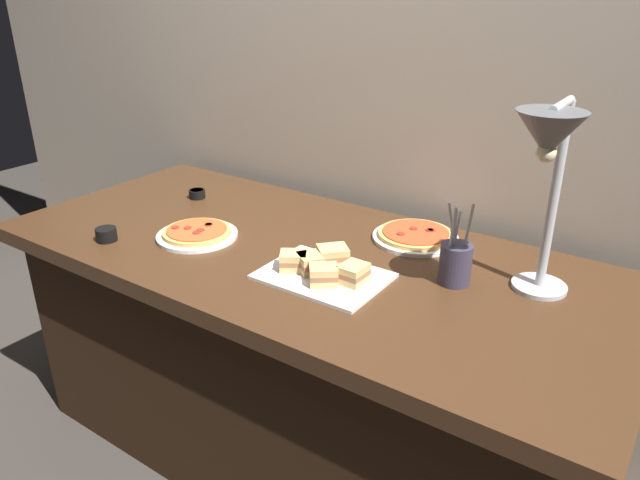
# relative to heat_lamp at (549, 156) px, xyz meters

# --- Properties ---
(ground_plane) EXTENTS (8.00, 8.00, 0.00)m
(ground_plane) POSITION_rel_heat_lamp_xyz_m (-0.65, -0.04, -1.14)
(ground_plane) COLOR #38332D
(back_wall) EXTENTS (4.40, 0.04, 2.40)m
(back_wall) POSITION_rel_heat_lamp_xyz_m (-0.65, 0.46, 0.06)
(back_wall) COLOR #B7A893
(back_wall) RESTS_ON ground_plane
(buffet_table) EXTENTS (1.90, 0.84, 0.76)m
(buffet_table) POSITION_rel_heat_lamp_xyz_m (-0.65, -0.04, -0.76)
(buffet_table) COLOR #422816
(buffet_table) RESTS_ON ground_plane
(heat_lamp) EXTENTS (0.15, 0.29, 0.50)m
(heat_lamp) POSITION_rel_heat_lamp_xyz_m (0.00, 0.00, 0.00)
(heat_lamp) COLOR #B7BABF
(heat_lamp) RESTS_ON buffet_table
(pizza_plate_front) EXTENTS (0.26, 0.26, 0.03)m
(pizza_plate_front) POSITION_rel_heat_lamp_xyz_m (-0.40, 0.22, -0.37)
(pizza_plate_front) COLOR white
(pizza_plate_front) RESTS_ON buffet_table
(pizza_plate_center) EXTENTS (0.25, 0.25, 0.03)m
(pizza_plate_center) POSITION_rel_heat_lamp_xyz_m (-0.97, -0.15, -0.37)
(pizza_plate_center) COLOR white
(pizza_plate_center) RESTS_ON buffet_table
(sandwich_platter) EXTENTS (0.33, 0.24, 0.06)m
(sandwich_platter) POSITION_rel_heat_lamp_xyz_m (-0.50, -0.15, -0.36)
(sandwich_platter) COLOR white
(sandwich_platter) RESTS_ON buffet_table
(sauce_cup_near) EXTENTS (0.06, 0.06, 0.03)m
(sauce_cup_near) POSITION_rel_heat_lamp_xyz_m (-1.23, 0.11, -0.37)
(sauce_cup_near) COLOR black
(sauce_cup_near) RESTS_ON buffet_table
(sauce_cup_far) EXTENTS (0.06, 0.06, 0.04)m
(sauce_cup_far) POSITION_rel_heat_lamp_xyz_m (-1.18, -0.32, -0.36)
(sauce_cup_far) COLOR black
(sauce_cup_far) RESTS_ON buffet_table
(utensil_holder) EXTENTS (0.08, 0.08, 0.23)m
(utensil_holder) POSITION_rel_heat_lamp_xyz_m (-0.20, 0.03, -0.32)
(utensil_holder) COLOR #383347
(utensil_holder) RESTS_ON buffet_table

